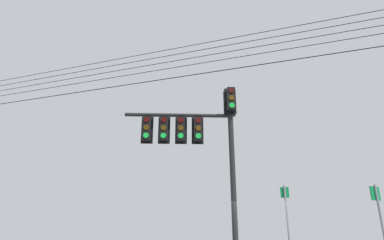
% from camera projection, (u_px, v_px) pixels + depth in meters
% --- Properties ---
extents(signal_mast_assembly, '(4.13, 1.45, 6.72)m').
position_uv_depth(signal_mast_assembly, '(201.00, 135.00, 11.65)').
color(signal_mast_assembly, black).
rests_on(signal_mast_assembly, ground).
extents(route_sign_primary, '(0.29, 0.10, 3.05)m').
position_uv_depth(route_sign_primary, '(288.00, 223.00, 10.72)').
color(route_sign_primary, slate).
rests_on(route_sign_primary, ground).
extents(route_sign_secondary, '(0.33, 0.24, 2.87)m').
position_uv_depth(route_sign_secondary, '(381.00, 223.00, 9.15)').
color(route_sign_secondary, slate).
rests_on(route_sign_secondary, ground).
extents(overhead_wire_span, '(24.25, 4.30, 2.06)m').
position_uv_depth(overhead_wire_span, '(202.00, 60.00, 13.17)').
color(overhead_wire_span, black).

